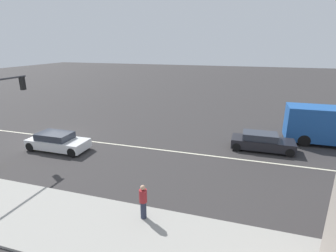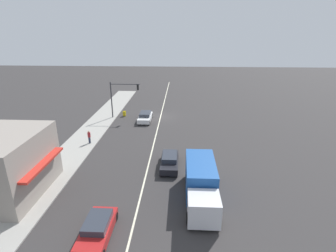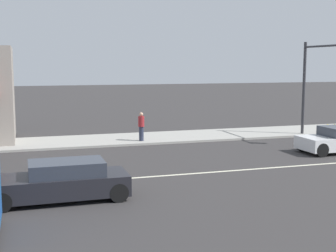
# 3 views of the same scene
# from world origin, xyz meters

# --- Properties ---
(ground_plane) EXTENTS (160.00, 160.00, 0.00)m
(ground_plane) POSITION_xyz_m (0.00, 18.00, 0.00)
(ground_plane) COLOR #333030
(sidewalk_right) EXTENTS (4.00, 73.00, 0.12)m
(sidewalk_right) POSITION_xyz_m (9.00, 18.50, 0.06)
(sidewalk_right) COLOR #9E9B93
(sidewalk_right) RESTS_ON ground
(lane_marking_center) EXTENTS (0.16, 60.00, 0.01)m
(lane_marking_center) POSITION_xyz_m (0.00, 0.00, 0.00)
(lane_marking_center) COLOR beige
(lane_marking_center) RESTS_ON ground
(building_corner_store) EXTENTS (5.94, 7.48, 5.24)m
(building_corner_store) POSITION_xyz_m (10.82, 21.75, 2.74)
(building_corner_store) COLOR gray
(building_corner_store) RESTS_ON sidewalk_right
(traffic_signal_main) EXTENTS (4.59, 0.34, 5.60)m
(traffic_signal_main) POSITION_xyz_m (6.12, 1.01, 3.90)
(traffic_signal_main) COLOR #333338
(traffic_signal_main) RESTS_ON sidewalk_right
(pedestrian) EXTENTS (0.34, 0.34, 1.61)m
(pedestrian) POSITION_xyz_m (7.83, 11.23, 0.96)
(pedestrian) COLOR #282D42
(pedestrian) RESTS_ON sidewalk_right
(warning_aframe_sign) EXTENTS (0.45, 0.53, 0.84)m
(warning_aframe_sign) POSITION_xyz_m (5.90, 0.04, 0.43)
(warning_aframe_sign) COLOR yellow
(warning_aframe_sign) RESTS_ON ground
(delivery_truck) EXTENTS (2.44, 7.50, 2.87)m
(delivery_truck) POSITION_xyz_m (-5.00, 21.63, 1.47)
(delivery_truck) COLOR silver
(delivery_truck) RESTS_ON ground
(van_white) EXTENTS (1.86, 4.41, 1.29)m
(van_white) POSITION_xyz_m (2.20, 2.16, 0.63)
(van_white) COLOR silver
(van_white) RESTS_ON ground
(hatchback_red) EXTENTS (1.86, 4.26, 1.29)m
(hatchback_red) POSITION_xyz_m (2.20, 26.31, 0.62)
(hatchback_red) COLOR #AD1E1E
(hatchback_red) RESTS_ON ground
(sedan_dark) EXTENTS (1.74, 4.37, 1.29)m
(sedan_dark) POSITION_xyz_m (-2.20, 16.39, 0.62)
(sedan_dark) COLOR black
(sedan_dark) RESTS_ON ground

